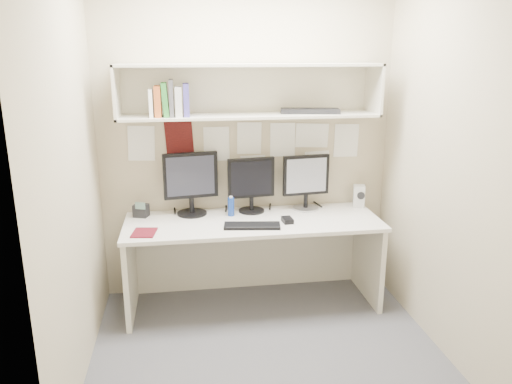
{
  "coord_description": "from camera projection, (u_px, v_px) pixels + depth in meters",
  "views": [
    {
      "loc": [
        -0.53,
        -3.03,
        2.01
      ],
      "look_at": [
        -0.02,
        0.35,
        1.04
      ],
      "focal_mm": 35.0,
      "sensor_mm": 36.0,
      "label": 1
    }
  ],
  "objects": [
    {
      "name": "maroon_notebook",
      "position": [
        144.0,
        233.0,
        3.63
      ],
      "size": [
        0.19,
        0.22,
        0.01
      ],
      "primitive_type": "cube",
      "rotation": [
        0.0,
        0.0,
        -0.14
      ],
      "color": "#580F19",
      "rests_on": "desk"
    },
    {
      "name": "hutch_tray",
      "position": [
        310.0,
        111.0,
        3.92
      ],
      "size": [
        0.49,
        0.26,
        0.03
      ],
      "primitive_type": "cube",
      "rotation": [
        0.0,
        0.0,
        -0.19
      ],
      "color": "black",
      "rests_on": "overhead_hutch"
    },
    {
      "name": "wall_front",
      "position": [
        306.0,
        218.0,
        2.2
      ],
      "size": [
        2.4,
        0.02,
        2.6
      ],
      "primitive_type": "cube",
      "color": "#B6A98B",
      "rests_on": "ground"
    },
    {
      "name": "book_stack",
      "position": [
        170.0,
        101.0,
        3.68
      ],
      "size": [
        0.29,
        0.17,
        0.27
      ],
      "color": "white",
      "rests_on": "overhead_hutch"
    },
    {
      "name": "monitor_right",
      "position": [
        306.0,
        180.0,
        4.13
      ],
      "size": [
        0.39,
        0.22,
        0.46
      ],
      "rotation": [
        0.0,
        0.0,
        0.11
      ],
      "color": "#A5A5AA",
      "rests_on": "desk"
    },
    {
      "name": "wall_left",
      "position": [
        70.0,
        174.0,
        2.98
      ],
      "size": [
        0.02,
        2.0,
        2.6
      ],
      "primitive_type": "cube",
      "color": "#B6A98B",
      "rests_on": "ground"
    },
    {
      "name": "keyboard",
      "position": [
        252.0,
        226.0,
        3.76
      ],
      "size": [
        0.44,
        0.21,
        0.02
      ],
      "primitive_type": "cube",
      "rotation": [
        0.0,
        0.0,
        -0.14
      ],
      "color": "black",
      "rests_on": "desk"
    },
    {
      "name": "speaker",
      "position": [
        359.0,
        196.0,
        4.23
      ],
      "size": [
        0.11,
        0.12,
        0.19
      ],
      "rotation": [
        0.0,
        0.0,
        -0.27
      ],
      "color": "#B8B9B4",
      "rests_on": "desk"
    },
    {
      "name": "floor",
      "position": [
        266.0,
        348.0,
        3.51
      ],
      "size": [
        2.4,
        2.0,
        0.01
      ],
      "primitive_type": "cube",
      "color": "#4D4D52",
      "rests_on": "ground"
    },
    {
      "name": "desk",
      "position": [
        253.0,
        262.0,
        4.02
      ],
      "size": [
        2.0,
        0.7,
        0.73
      ],
      "color": "silver",
      "rests_on": "floor"
    },
    {
      "name": "wall_back",
      "position": [
        247.0,
        141.0,
        4.1
      ],
      "size": [
        2.4,
        0.02,
        2.6
      ],
      "primitive_type": "cube",
      "color": "#B6A98B",
      "rests_on": "ground"
    },
    {
      "name": "wall_right",
      "position": [
        445.0,
        162.0,
        3.32
      ],
      "size": [
        0.02,
        2.0,
        2.6
      ],
      "primitive_type": "cube",
      "color": "#B6A98B",
      "rests_on": "ground"
    },
    {
      "name": "desk_phone",
      "position": [
        141.0,
        210.0,
        3.99
      ],
      "size": [
        0.13,
        0.13,
        0.13
      ],
      "rotation": [
        0.0,
        0.0,
        -0.35
      ],
      "color": "black",
      "rests_on": "desk"
    },
    {
      "name": "mouse",
      "position": [
        287.0,
        220.0,
        3.86
      ],
      "size": [
        0.08,
        0.12,
        0.04
      ],
      "primitive_type": "cube",
      "rotation": [
        0.0,
        0.0,
        0.08
      ],
      "color": "black",
      "rests_on": "desk"
    },
    {
      "name": "blue_bottle",
      "position": [
        231.0,
        206.0,
        4.0
      ],
      "size": [
        0.05,
        0.05,
        0.16
      ],
      "color": "navy",
      "rests_on": "desk"
    },
    {
      "name": "pinned_papers",
      "position": [
        247.0,
        147.0,
        4.11
      ],
      "size": [
        1.92,
        0.01,
        0.48
      ],
      "primitive_type": null,
      "color": "white",
      "rests_on": "wall_back"
    },
    {
      "name": "monitor_left",
      "position": [
        191.0,
        181.0,
        3.99
      ],
      "size": [
        0.44,
        0.24,
        0.51
      ],
      "rotation": [
        0.0,
        0.0,
        0.15
      ],
      "color": "black",
      "rests_on": "desk"
    },
    {
      "name": "monitor_center",
      "position": [
        251.0,
        182.0,
        4.07
      ],
      "size": [
        0.39,
        0.21,
        0.45
      ],
      "rotation": [
        0.0,
        0.0,
        0.11
      ],
      "color": "black",
      "rests_on": "desk"
    },
    {
      "name": "overhead_hutch",
      "position": [
        249.0,
        90.0,
        3.86
      ],
      "size": [
        2.0,
        0.38,
        0.4
      ],
      "color": "beige",
      "rests_on": "wall_back"
    }
  ]
}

